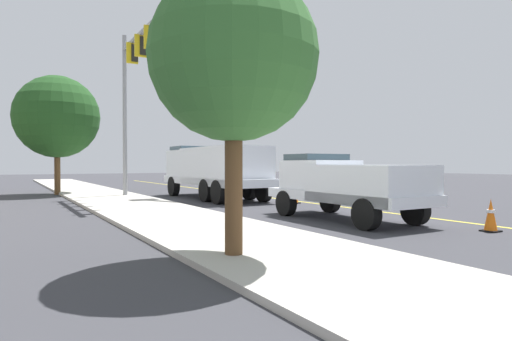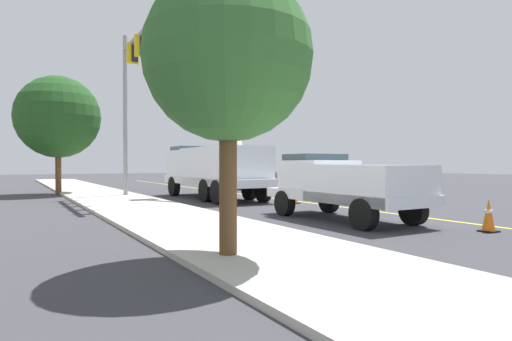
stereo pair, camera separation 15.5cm
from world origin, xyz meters
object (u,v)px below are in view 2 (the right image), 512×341
Objects in this scene: passing_minivan at (246,175)px; traffic_cone_mid_rear at (220,187)px; service_pickup_truck at (344,184)px; traffic_signal_mast at (137,72)px; utility_bucket_truck at (213,166)px; traffic_cone_leading at (489,216)px; traffic_cone_mid_front at (294,194)px.

passing_minivan is 4.67m from traffic_cone_mid_rear.
service_pickup_truck is 12.21m from traffic_signal_mast.
passing_minivan reaches higher than traffic_cone_mid_rear.
utility_bucket_truck is at bearing -105.28° from traffic_signal_mast.
traffic_cone_leading is 16.10m from traffic_signal_mast.
passing_minivan is at bearing -41.20° from utility_bucket_truck.
utility_bucket_truck is 11.82× the size of traffic_cone_mid_rear.
traffic_cone_mid_front is 9.42m from traffic_signal_mast.
traffic_cone_mid_front is (-10.99, 4.02, -0.55)m from passing_minivan.
traffic_signal_mast is at bearing 17.00° from service_pickup_truck.
traffic_signal_mast reaches higher than service_pickup_truck.
utility_bucket_truck is 4.54m from traffic_cone_mid_rear.
traffic_cone_mid_front is at bearing -157.13° from utility_bucket_truck.
service_pickup_truck reaches higher than traffic_cone_mid_rear.
utility_bucket_truck is 1.70× the size of passing_minivan.
utility_bucket_truck is at bearing -1.62° from service_pickup_truck.
utility_bucket_truck is 8.89m from passing_minivan.
traffic_cone_leading is at bearing -161.46° from traffic_signal_mast.
service_pickup_truck is at bearing 158.71° from traffic_cone_mid_front.
traffic_signal_mast reaches higher than passing_minivan.
utility_bucket_truck reaches higher than passing_minivan.
utility_bucket_truck reaches higher than traffic_cone_leading.
utility_bucket_truck is at bearing 148.28° from traffic_cone_mid_rear.
passing_minivan is at bearing -20.11° from traffic_cone_mid_front.
traffic_cone_mid_front is 1.23× the size of traffic_cone_mid_rear.
traffic_cone_mid_front is at bearing 159.89° from passing_minivan.
traffic_cone_mid_front is (-4.31, -1.82, -1.19)m from utility_bucket_truck.
service_pickup_truck reaches higher than traffic_cone_mid_front.
traffic_cone_mid_rear is at bearing -31.72° from utility_bucket_truck.
traffic_cone_mid_front is at bearing -3.57° from traffic_cone_leading.
utility_bucket_truck reaches higher than traffic_cone_mid_rear.
traffic_signal_mast is at bearing 74.72° from utility_bucket_truck.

